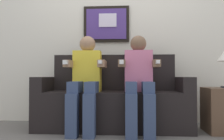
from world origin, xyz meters
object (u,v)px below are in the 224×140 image
(couch, at_px, (113,103))
(person_on_left, at_px, (86,78))
(side_table_right, at_px, (223,110))
(person_on_right, at_px, (139,78))

(couch, bearing_deg, person_on_left, -151.17)
(person_on_left, distance_m, side_table_right, 1.59)
(couch, bearing_deg, side_table_right, -4.83)
(person_on_left, height_order, person_on_right, same)
(person_on_left, xyz_separation_m, side_table_right, (1.55, 0.06, -0.36))
(person_on_right, bearing_deg, side_table_right, 3.72)
(person_on_right, distance_m, side_table_right, 1.01)
(couch, height_order, person_on_right, person_on_right)
(couch, xyz_separation_m, person_on_left, (-0.30, -0.17, 0.29))
(side_table_right, bearing_deg, person_on_right, -176.28)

